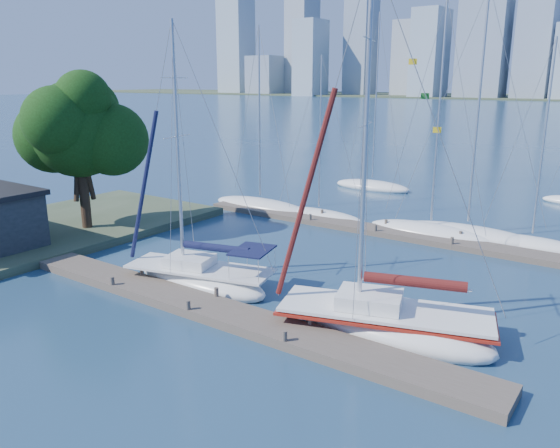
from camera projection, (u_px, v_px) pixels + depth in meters
The scene contains 13 objects.
ground at pixel (203, 311), 24.03m from camera, with size 700.00×700.00×0.00m, color #162E49.
near_dock at pixel (203, 307), 23.98m from camera, with size 26.00×2.00×0.40m, color brown.
far_dock at pixel (395, 233), 35.49m from camera, with size 30.00×1.80×0.36m, color brown.
shore at pixel (44, 231), 35.82m from camera, with size 12.00×22.00×0.50m, color #38472D.
tree at pixel (78, 127), 34.07m from camera, with size 8.08×7.36×10.46m.
sailboat_navy at pixel (200, 265), 26.82m from camera, with size 8.29×4.49×13.05m.
sailboat_maroon at pixel (385, 307), 21.70m from camera, with size 9.41×5.48×14.78m.
bg_boat_0 at pixel (260, 205), 42.94m from camera, with size 8.91×5.65×14.09m.
bg_boat_1 at pixel (319, 215), 40.22m from camera, with size 7.07×1.89×11.81m.
bg_boat_2 at pixel (430, 231), 35.50m from camera, with size 8.70×5.40×14.96m.
bg_boat_3 at pixel (467, 234), 34.91m from camera, with size 9.43×5.26×15.52m.
bg_boat_4 at pixel (531, 244), 32.92m from camera, with size 6.95×4.02×12.49m.
bg_boat_6 at pixel (372, 186), 50.74m from camera, with size 7.72×5.13×15.89m.
Camera 1 is at (15.61, -16.20, 9.87)m, focal length 35.00 mm.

